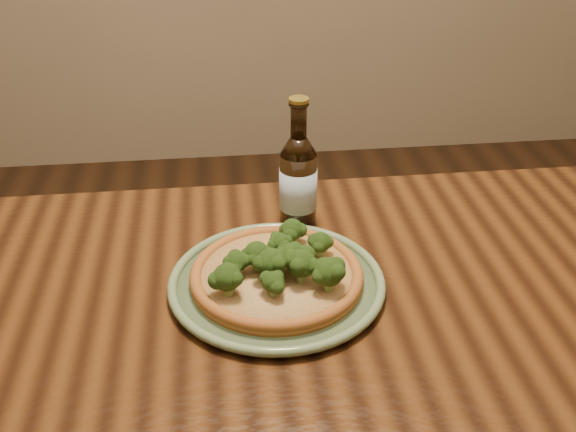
{
  "coord_description": "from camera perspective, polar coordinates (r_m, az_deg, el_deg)",
  "views": [
    {
      "loc": [
        -0.0,
        -0.57,
        1.34
      ],
      "look_at": [
        0.1,
        0.31,
        0.82
      ],
      "focal_mm": 42.0,
      "sensor_mm": 36.0,
      "label": 1
    }
  ],
  "objects": [
    {
      "name": "pizza",
      "position": [
        0.97,
        -0.9,
        -4.81
      ],
      "size": [
        0.25,
        0.25,
        0.07
      ],
      "rotation": [
        0.0,
        0.0,
        0.05
      ],
      "color": "#965522",
      "rests_on": "plate"
    },
    {
      "name": "plate",
      "position": [
        0.98,
        -0.97,
        -5.68
      ],
      "size": [
        0.31,
        0.31,
        0.02
      ],
      "rotation": [
        0.0,
        0.0,
        0.03
      ],
      "color": "#647853",
      "rests_on": "table"
    },
    {
      "name": "beer_bottle",
      "position": [
        1.09,
        0.86,
        3.0
      ],
      "size": [
        0.06,
        0.06,
        0.22
      ],
      "rotation": [
        0.0,
        0.0,
        -0.17
      ],
      "color": "black",
      "rests_on": "table"
    },
    {
      "name": "table",
      "position": [
        0.95,
        -4.62,
        -15.25
      ],
      "size": [
        1.6,
        0.9,
        0.75
      ],
      "color": "#41220E",
      "rests_on": "ground"
    }
  ]
}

